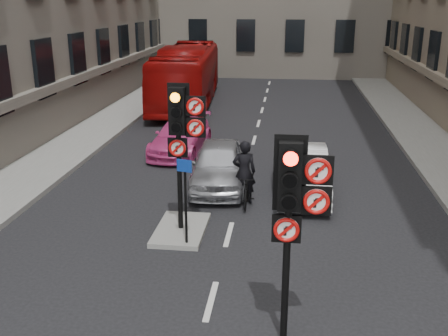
% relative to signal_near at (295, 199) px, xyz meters
% --- Properties ---
extents(pavement_left, '(3.00, 50.00, 0.16)m').
position_rel_signal_near_xyz_m(pavement_left, '(-8.69, 11.01, -2.50)').
color(pavement_left, gray).
rests_on(pavement_left, ground).
extents(centre_island, '(1.20, 2.00, 0.12)m').
position_rel_signal_near_xyz_m(centre_island, '(-2.69, 4.01, -2.52)').
color(centre_island, gray).
rests_on(centre_island, ground).
extents(signal_near, '(0.91, 0.40, 3.58)m').
position_rel_signal_near_xyz_m(signal_near, '(0.00, 0.00, 0.00)').
color(signal_near, black).
rests_on(signal_near, ground).
extents(signal_far, '(0.91, 0.40, 3.58)m').
position_rel_signal_near_xyz_m(signal_far, '(-2.60, 4.00, 0.12)').
color(signal_far, black).
rests_on(signal_far, centre_island).
extents(car_silver, '(1.92, 4.15, 1.38)m').
position_rel_signal_near_xyz_m(car_silver, '(-2.20, 7.47, -1.89)').
color(car_silver, '#A8A9B0').
rests_on(car_silver, ground).
extents(car_white, '(1.56, 4.19, 1.37)m').
position_rel_signal_near_xyz_m(car_white, '(0.32, 7.12, -1.90)').
color(car_white, silver).
rests_on(car_white, ground).
extents(car_pink, '(1.96, 4.27, 1.21)m').
position_rel_signal_near_xyz_m(car_pink, '(-4.10, 10.96, -1.98)').
color(car_pink, '#DB408E').
rests_on(car_pink, ground).
extents(bus_red, '(3.41, 11.36, 3.12)m').
position_rel_signal_near_xyz_m(bus_red, '(-5.64, 20.21, -1.02)').
color(bus_red, '#970C0A').
rests_on(bus_red, ground).
extents(motorcycle, '(0.46, 1.55, 0.93)m').
position_rel_signal_near_xyz_m(motorcycle, '(-1.21, 6.01, -2.12)').
color(motorcycle, black).
rests_on(motorcycle, ground).
extents(motorcyclist, '(0.72, 0.53, 1.82)m').
position_rel_signal_near_xyz_m(motorcyclist, '(-1.31, 6.17, -1.67)').
color(motorcyclist, black).
rests_on(motorcyclist, ground).
extents(info_sign, '(0.35, 0.14, 2.04)m').
position_rel_signal_near_xyz_m(info_sign, '(-2.39, 3.19, -1.15)').
color(info_sign, black).
rests_on(info_sign, centre_island).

